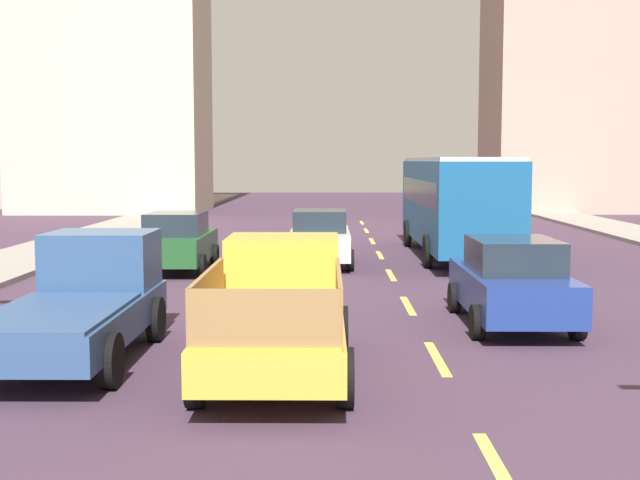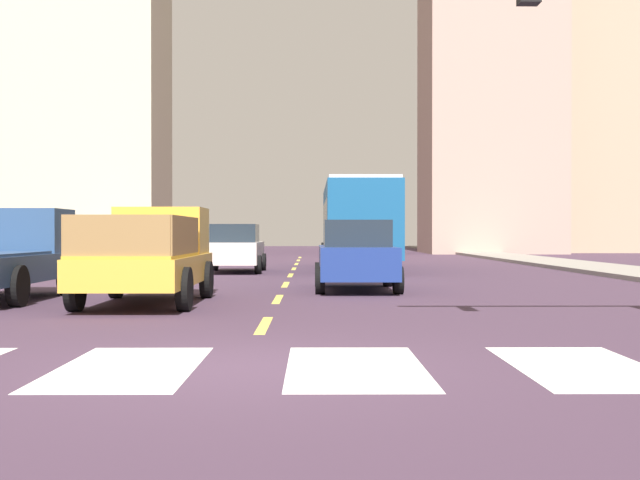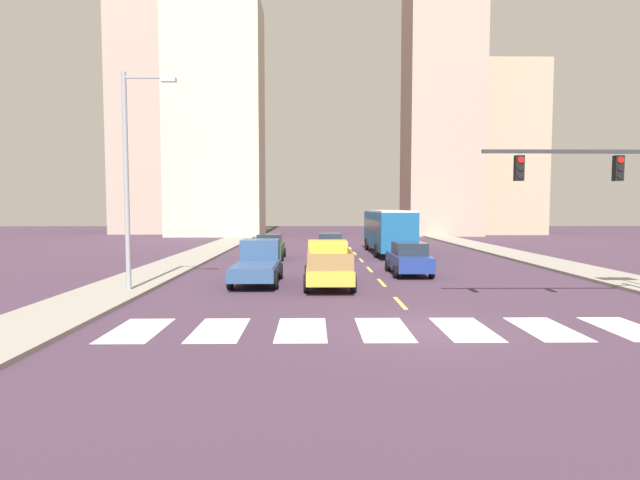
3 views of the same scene
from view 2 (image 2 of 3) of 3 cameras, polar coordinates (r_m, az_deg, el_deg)
name	(u,v)px [view 2 (image 2 of 3)]	position (r m, az deg, el deg)	size (l,w,h in m)	color
ground_plane	(242,367)	(8.90, -5.36, -8.65)	(160.00, 160.00, 0.00)	#412D40
crosswalk_stripe_3	(128,367)	(9.07, -12.97, -8.46)	(1.44, 2.94, 0.01)	silver
crosswalk_stripe_4	(355,367)	(8.87, 2.43, -8.64)	(1.44, 2.94, 0.01)	silver
crosswalk_stripe_5	(582,367)	(9.31, 17.42, -8.24)	(1.44, 2.94, 0.01)	silver
lane_dash_0	(264,325)	(12.85, -3.83, -5.81)	(0.16, 2.40, 0.01)	#E5CA4E
lane_dash_1	(278,299)	(17.82, -2.89, -4.05)	(0.16, 2.40, 0.01)	#E5CA4E
lane_dash_2	(286,285)	(22.81, -2.37, -3.05)	(0.16, 2.40, 0.01)	#E5CA4E
lane_dash_3	(290,275)	(27.80, -2.03, -2.42)	(0.16, 2.40, 0.01)	#E5CA4E
lane_dash_4	(294,269)	(32.79, -1.79, -1.97)	(0.16, 2.40, 0.01)	#E5CA4E
lane_dash_5	(296,264)	(37.78, -1.62, -1.65)	(0.16, 2.40, 0.01)	#E5CA4E
lane_dash_6	(298,260)	(42.78, -1.49, -1.40)	(0.16, 2.40, 0.01)	#E5CA4E
lane_dash_7	(300,257)	(47.78, -1.38, -1.20)	(0.16, 2.40, 0.01)	#E5CA4E
pickup_stakebed	(151,256)	(17.32, -11.44, -1.09)	(2.18, 5.20, 1.96)	gold
pickup_dark	(6,256)	(19.14, -20.65, -1.01)	(2.18, 5.20, 1.96)	navy
city_bus	(357,219)	(32.35, 2.56, 1.45)	(2.72, 10.80, 3.32)	#175386
sedan_near_left	(235,248)	(30.03, -5.79, -0.57)	(2.02, 4.40, 1.72)	beige
sedan_near_right	(356,255)	(20.56, 2.48, -1.05)	(2.02, 4.40, 1.72)	navy
sedan_far	(110,249)	(29.51, -14.11, -0.60)	(2.02, 4.40, 1.72)	#1F5126
tower_tall_centre	(489,28)	(61.15, 11.49, 13.97)	(9.09, 7.77, 31.35)	tan
block_mid_left	(79,44)	(60.85, -16.13, 12.74)	(11.38, 7.94, 28.69)	beige
block_mid_right	(597,103)	(66.96, 18.37, 8.86)	(9.69, 9.93, 22.36)	tan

